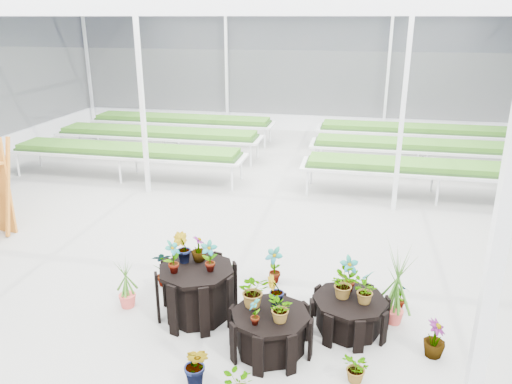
# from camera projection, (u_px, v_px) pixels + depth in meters

# --- Properties ---
(ground_plane) EXTENTS (24.00, 24.00, 0.00)m
(ground_plane) POSITION_uv_depth(u_px,v_px,m) (220.00, 282.00, 8.35)
(ground_plane) COLOR gray
(ground_plane) RESTS_ON ground
(greenhouse_shell) EXTENTS (18.00, 24.00, 4.50)m
(greenhouse_shell) POSITION_uv_depth(u_px,v_px,m) (217.00, 152.00, 7.60)
(greenhouse_shell) COLOR white
(greenhouse_shell) RESTS_ON ground
(steel_frame) EXTENTS (18.00, 24.00, 4.50)m
(steel_frame) POSITION_uv_depth(u_px,v_px,m) (217.00, 152.00, 7.60)
(steel_frame) COLOR silver
(steel_frame) RESTS_ON ground
(nursery_benches) EXTENTS (16.00, 7.00, 0.84)m
(nursery_benches) POSITION_uv_depth(u_px,v_px,m) (285.00, 150.00, 14.85)
(nursery_benches) COLOR silver
(nursery_benches) RESTS_ON ground
(plinth_tall) EXTENTS (1.43, 1.43, 0.78)m
(plinth_tall) POSITION_uv_depth(u_px,v_px,m) (197.00, 292.00, 7.29)
(plinth_tall) COLOR black
(plinth_tall) RESTS_ON ground
(plinth_mid) EXTENTS (1.18, 1.18, 0.57)m
(plinth_mid) POSITION_uv_depth(u_px,v_px,m) (270.00, 332.00, 6.55)
(plinth_mid) COLOR black
(plinth_mid) RESTS_ON ground
(plinth_low) EXTENTS (1.33, 1.33, 0.49)m
(plinth_low) POSITION_uv_depth(u_px,v_px,m) (349.00, 314.00, 7.01)
(plinth_low) COLOR black
(plinth_low) RESTS_ON ground
(nursery_plants) EXTENTS (4.81, 3.22, 1.35)m
(nursery_plants) POSITION_uv_depth(u_px,v_px,m) (277.00, 291.00, 7.06)
(nursery_plants) COLOR #32631B
(nursery_plants) RESTS_ON ground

